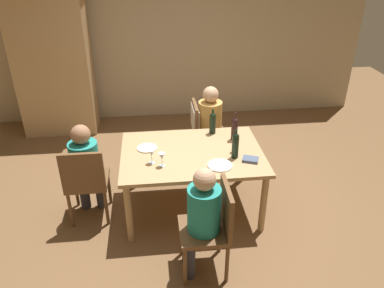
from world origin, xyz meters
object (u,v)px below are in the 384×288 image
armoire_cabinet (54,64)px  wine_glass_near_right (152,154)px  chair_left_end (86,180)px  person_woman_host (201,214)px  wine_bottle_short_olive (234,128)px  wine_glass_near_left (162,157)px  person_man_guest (212,121)px  wine_glass_centre (236,143)px  wine_bottle_tall_green (213,122)px  dinner_plate_host (147,148)px  chair_near (213,223)px  dining_table (192,159)px  wine_bottle_dark_red (235,145)px  dinner_plate_guest_left (220,165)px  chair_far_right (201,126)px  person_man_bearded (86,164)px

armoire_cabinet → wine_glass_near_right: 2.87m
chair_left_end → person_woman_host: bearing=-37.0°
wine_bottle_short_olive → wine_glass_near_left: wine_bottle_short_olive is taller
person_man_guest → wine_glass_near_right: person_man_guest is taller
chair_left_end → wine_glass_near_right: chair_left_end is taller
person_man_guest → wine_glass_centre: bearing=5.8°
wine_glass_near_left → wine_glass_near_right: bearing=144.4°
wine_bottle_short_olive → wine_bottle_tall_green: bearing=139.8°
person_man_guest → dinner_plate_host: 1.17m
armoire_cabinet → chair_left_end: armoire_cabinet is taller
armoire_cabinet → wine_bottle_tall_green: armoire_cabinet is taller
chair_near → dinner_plate_host: (-0.57, 1.06, 0.22)m
dining_table → wine_bottle_dark_red: wine_bottle_dark_red is taller
person_man_guest → dinner_plate_guest_left: bearing=-5.5°
wine_glass_centre → wine_glass_near_right: (-0.90, -0.13, 0.00)m
chair_near → person_man_guest: person_man_guest is taller
dining_table → chair_far_right: bearing=76.7°
wine_glass_near_right → dinner_plate_guest_left: 0.71m
wine_glass_near_right → armoire_cabinet: bearing=120.1°
chair_near → chair_far_right: size_ratio=1.00×
chair_left_end → wine_glass_centre: (1.61, 0.05, 0.32)m
wine_bottle_short_olive → wine_glass_near_left: 0.98m
wine_bottle_tall_green → person_woman_host: bearing=-103.2°
dinner_plate_guest_left → person_man_bearded: bearing=166.4°
armoire_cabinet → wine_glass_centre: size_ratio=14.63×
wine_glass_near_left → chair_far_right: bearing=64.7°
dinner_plate_host → dinner_plate_guest_left: bearing=-31.3°
armoire_cabinet → wine_bottle_dark_red: 3.38m
chair_near → wine_glass_centre: chair_near is taller
wine_glass_centre → wine_bottle_tall_green: bearing=110.7°
chair_left_end → wine_bottle_dark_red: bearing=-2.6°
chair_far_right → wine_glass_centre: bearing=14.3°
chair_near → wine_bottle_dark_red: wine_bottle_dark_red is taller
person_woman_host → dinner_plate_host: 1.16m
chair_far_right → wine_bottle_short_olive: bearing=23.0°
wine_bottle_tall_green → chair_near: bearing=-98.6°
chair_left_end → person_man_guest: (1.52, 1.02, 0.13)m
wine_glass_centre → dining_table: bearing=175.3°
person_man_bearded → wine_bottle_short_olive: 1.69m
wine_glass_near_left → chair_left_end: bearing=169.0°
wine_glass_near_left → dinner_plate_guest_left: wine_glass_near_left is taller
chair_near → wine_glass_near_right: 0.98m
chair_far_right → dinner_plate_host: 1.08m
armoire_cabinet → chair_near: size_ratio=2.37×
dining_table → wine_glass_near_right: size_ratio=10.28×
wine_glass_near_right → dinner_plate_host: (-0.05, 0.31, -0.10)m
chair_left_end → wine_bottle_tall_green: wine_bottle_tall_green is taller
dining_table → wine_bottle_dark_red: size_ratio=4.67×
person_man_guest → wine_bottle_tall_green: (-0.08, -0.50, 0.23)m
dining_table → wine_bottle_tall_green: size_ratio=5.08×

